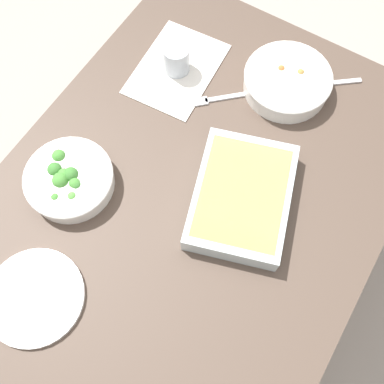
{
  "coord_description": "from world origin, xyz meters",
  "views": [
    {
      "loc": [
        0.37,
        0.23,
        1.76
      ],
      "look_at": [
        0.0,
        0.0,
        0.74
      ],
      "focal_mm": 42.77,
      "sensor_mm": 36.0,
      "label": 1
    }
  ],
  "objects_px": {
    "drink_cup": "(176,60)",
    "fork_on_table": "(219,99)",
    "spoon_by_stew": "(320,84)",
    "baking_dish": "(242,196)",
    "side_plate": "(35,297)",
    "stew_bowl": "(287,81)",
    "broccoli_bowl": "(69,179)"
  },
  "relations": [
    {
      "from": "drink_cup",
      "to": "fork_on_table",
      "type": "bearing_deg",
      "value": 80.84
    },
    {
      "from": "spoon_by_stew",
      "to": "fork_on_table",
      "type": "height_order",
      "value": "spoon_by_stew"
    },
    {
      "from": "baking_dish",
      "to": "fork_on_table",
      "type": "relative_size",
      "value": 2.48
    },
    {
      "from": "side_plate",
      "to": "fork_on_table",
      "type": "distance_m",
      "value": 0.67
    },
    {
      "from": "stew_bowl",
      "to": "fork_on_table",
      "type": "relative_size",
      "value": 1.63
    },
    {
      "from": "stew_bowl",
      "to": "spoon_by_stew",
      "type": "distance_m",
      "value": 0.1
    },
    {
      "from": "broccoli_bowl",
      "to": "baking_dish",
      "type": "xyz_separation_m",
      "value": [
        -0.18,
        0.37,
        0.0
      ]
    },
    {
      "from": "broccoli_bowl",
      "to": "baking_dish",
      "type": "height_order",
      "value": "broccoli_bowl"
    },
    {
      "from": "baking_dish",
      "to": "drink_cup",
      "type": "relative_size",
      "value": 4.15
    },
    {
      "from": "stew_bowl",
      "to": "broccoli_bowl",
      "type": "height_order",
      "value": "broccoli_bowl"
    },
    {
      "from": "side_plate",
      "to": "spoon_by_stew",
      "type": "relative_size",
      "value": 1.48
    },
    {
      "from": "drink_cup",
      "to": "spoon_by_stew",
      "type": "distance_m",
      "value": 0.39
    },
    {
      "from": "baking_dish",
      "to": "drink_cup",
      "type": "height_order",
      "value": "drink_cup"
    },
    {
      "from": "stew_bowl",
      "to": "drink_cup",
      "type": "bearing_deg",
      "value": -70.47
    },
    {
      "from": "broccoli_bowl",
      "to": "side_plate",
      "type": "distance_m",
      "value": 0.28
    },
    {
      "from": "stew_bowl",
      "to": "spoon_by_stew",
      "type": "height_order",
      "value": "stew_bowl"
    },
    {
      "from": "baking_dish",
      "to": "spoon_by_stew",
      "type": "xyz_separation_m",
      "value": [
        -0.41,
        0.02,
        -0.03
      ]
    },
    {
      "from": "stew_bowl",
      "to": "broccoli_bowl",
      "type": "xyz_separation_m",
      "value": [
        0.53,
        -0.32,
        -0.0
      ]
    },
    {
      "from": "drink_cup",
      "to": "fork_on_table",
      "type": "distance_m",
      "value": 0.15
    },
    {
      "from": "drink_cup",
      "to": "spoon_by_stew",
      "type": "xyz_separation_m",
      "value": [
        -0.16,
        0.36,
        -0.03
      ]
    },
    {
      "from": "drink_cup",
      "to": "side_plate",
      "type": "bearing_deg",
      "value": 5.44
    },
    {
      "from": "stew_bowl",
      "to": "side_plate",
      "type": "distance_m",
      "value": 0.82
    },
    {
      "from": "stew_bowl",
      "to": "baking_dish",
      "type": "xyz_separation_m",
      "value": [
        0.35,
        0.06,
        0.0
      ]
    },
    {
      "from": "drink_cup",
      "to": "stew_bowl",
      "type": "bearing_deg",
      "value": 109.53
    },
    {
      "from": "spoon_by_stew",
      "to": "stew_bowl",
      "type": "bearing_deg",
      "value": -51.72
    },
    {
      "from": "spoon_by_stew",
      "to": "drink_cup",
      "type": "bearing_deg",
      "value": -65.94
    },
    {
      "from": "broccoli_bowl",
      "to": "drink_cup",
      "type": "xyz_separation_m",
      "value": [
        -0.43,
        0.03,
        0.01
      ]
    },
    {
      "from": "side_plate",
      "to": "spoon_by_stew",
      "type": "xyz_separation_m",
      "value": [
        -0.85,
        0.29,
        -0.0
      ]
    },
    {
      "from": "side_plate",
      "to": "spoon_by_stew",
      "type": "bearing_deg",
      "value": 161.02
    },
    {
      "from": "stew_bowl",
      "to": "side_plate",
      "type": "height_order",
      "value": "stew_bowl"
    },
    {
      "from": "broccoli_bowl",
      "to": "spoon_by_stew",
      "type": "xyz_separation_m",
      "value": [
        -0.59,
        0.39,
        -0.03
      ]
    },
    {
      "from": "drink_cup",
      "to": "side_plate",
      "type": "relative_size",
      "value": 0.39
    }
  ]
}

